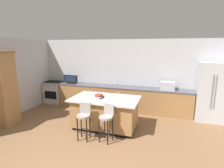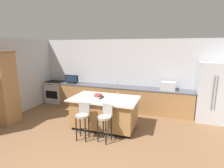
# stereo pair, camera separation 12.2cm
# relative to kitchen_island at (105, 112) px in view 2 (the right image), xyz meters

# --- Properties ---
(wall_back) EXTENTS (7.34, 0.12, 2.64)m
(wall_back) POSITION_rel_kitchen_island_xyz_m (0.08, 2.02, 0.85)
(wall_back) COLOR #BCBCC1
(wall_back) RESTS_ON ground_plane
(wall_left) EXTENTS (0.12, 4.53, 2.64)m
(wall_left) POSITION_rel_kitchen_island_xyz_m (-3.38, -0.05, 0.85)
(wall_left) COLOR #BCBCC1
(wall_left) RESTS_ON ground_plane
(counter_back) EXTENTS (5.07, 0.62, 0.90)m
(counter_back) POSITION_rel_kitchen_island_xyz_m (0.05, 1.64, -0.02)
(counter_back) COLOR #9E7042
(counter_back) RESTS_ON ground_plane
(kitchen_island) EXTENTS (1.95, 1.16, 0.91)m
(kitchen_island) POSITION_rel_kitchen_island_xyz_m (0.00, 0.00, 0.00)
(kitchen_island) COLOR black
(kitchen_island) RESTS_ON ground_plane
(refrigerator) EXTENTS (0.85, 0.80, 1.89)m
(refrigerator) POSITION_rel_kitchen_island_xyz_m (3.02, 1.56, 0.48)
(refrigerator) COLOR #B7BABF
(refrigerator) RESTS_ON ground_plane
(range_oven) EXTENTS (0.79, 0.63, 0.92)m
(range_oven) POSITION_rel_kitchen_island_xyz_m (-2.88, 1.64, -0.01)
(range_oven) COLOR #B7BABF
(range_oven) RESTS_ON ground_plane
(cabinet_tower) EXTENTS (0.65, 0.61, 2.25)m
(cabinet_tower) POSITION_rel_kitchen_island_xyz_m (-3.03, -0.68, 0.70)
(cabinet_tower) COLOR #9E7042
(cabinet_tower) RESTS_ON ground_plane
(microwave) EXTENTS (0.48, 0.36, 0.28)m
(microwave) POSITION_rel_kitchen_island_xyz_m (1.70, 1.64, 0.57)
(microwave) COLOR #B7BABF
(microwave) RESTS_ON counter_back
(tv_monitor) EXTENTS (0.59, 0.16, 0.34)m
(tv_monitor) POSITION_rel_kitchen_island_xyz_m (-2.05, 1.59, 0.59)
(tv_monitor) COLOR black
(tv_monitor) RESTS_ON counter_back
(sink_faucet_back) EXTENTS (0.02, 0.02, 0.24)m
(sink_faucet_back) POSITION_rel_kitchen_island_xyz_m (-0.13, 1.74, 0.55)
(sink_faucet_back) COLOR #B2B2B7
(sink_faucet_back) RESTS_ON counter_back
(sink_faucet_island) EXTENTS (0.02, 0.02, 0.22)m
(sink_faucet_island) POSITION_rel_kitchen_island_xyz_m (0.40, 0.00, 0.56)
(sink_faucet_island) COLOR #B2B2B7
(sink_faucet_island) RESTS_ON kitchen_island
(bar_stool_left) EXTENTS (0.34, 0.35, 0.95)m
(bar_stool_left) POSITION_rel_kitchen_island_xyz_m (-0.29, -0.80, 0.10)
(bar_stool_left) COLOR gray
(bar_stool_left) RESTS_ON ground_plane
(bar_stool_right) EXTENTS (0.35, 0.37, 0.95)m
(bar_stool_right) POSITION_rel_kitchen_island_xyz_m (0.29, -0.72, 0.10)
(bar_stool_right) COLOR gray
(bar_stool_right) RESTS_ON ground_plane
(fruit_bowl) EXTENTS (0.24, 0.24, 0.06)m
(fruit_bowl) POSITION_rel_kitchen_island_xyz_m (-0.24, 0.09, 0.48)
(fruit_bowl) COLOR #993833
(fruit_bowl) RESTS_ON kitchen_island
(cell_phone) EXTENTS (0.11, 0.16, 0.01)m
(cell_phone) POSITION_rel_kitchen_island_xyz_m (-0.08, 0.04, 0.45)
(cell_phone) COLOR black
(cell_phone) RESTS_ON kitchen_island
(tv_remote) EXTENTS (0.09, 0.18, 0.02)m
(tv_remote) POSITION_rel_kitchen_island_xyz_m (-0.07, -0.09, 0.46)
(tv_remote) COLOR black
(tv_remote) RESTS_ON kitchen_island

